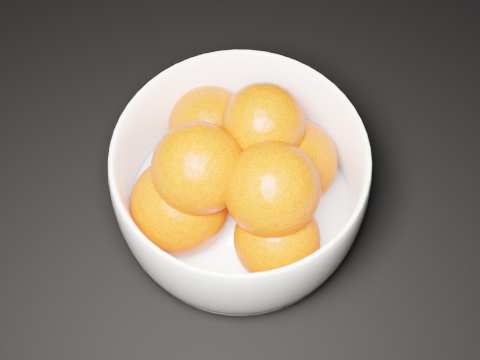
% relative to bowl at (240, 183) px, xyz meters
% --- Properties ---
extents(bowl, '(0.23, 0.23, 0.11)m').
position_rel_bowl_xyz_m(bowl, '(0.00, 0.00, 0.00)').
color(bowl, white).
rests_on(bowl, ground).
extents(orange_pile, '(0.19, 0.17, 0.13)m').
position_rel_bowl_xyz_m(orange_pile, '(-0.00, -0.00, 0.02)').
color(orange_pile, '#FF3C07').
rests_on(orange_pile, bowl).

